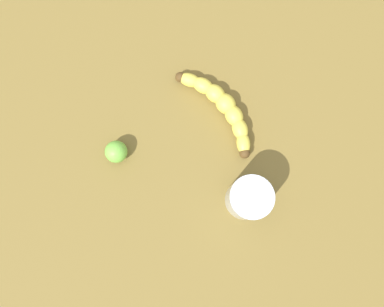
# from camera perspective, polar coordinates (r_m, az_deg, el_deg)

# --- Properties ---
(wooden_tabletop) EXTENTS (1.20, 1.20, 0.03)m
(wooden_tabletop) POSITION_cam_1_polar(r_m,az_deg,el_deg) (0.77, -0.63, 1.10)
(wooden_tabletop) COLOR brown
(wooden_tabletop) RESTS_ON ground
(banana) EXTENTS (0.22, 0.11, 0.04)m
(banana) POSITION_cam_1_polar(r_m,az_deg,el_deg) (0.76, 4.69, 7.34)
(banana) COLOR #E6D24A
(banana) RESTS_ON wooden_tabletop
(smoothie_glass) EXTENTS (0.08, 0.08, 0.10)m
(smoothie_glass) POSITION_cam_1_polar(r_m,az_deg,el_deg) (0.70, 8.84, -7.01)
(smoothie_glass) COLOR silver
(smoothie_glass) RESTS_ON wooden_tabletop
(lime_fruit) EXTENTS (0.05, 0.05, 0.05)m
(lime_fruit) POSITION_cam_1_polar(r_m,az_deg,el_deg) (0.75, -11.85, 0.28)
(lime_fruit) COLOR #75C142
(lime_fruit) RESTS_ON wooden_tabletop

